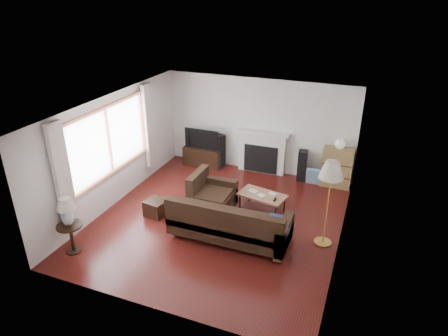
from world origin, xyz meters
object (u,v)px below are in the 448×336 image
at_px(tv_stand, 204,156).
at_px(bookshelf, 337,168).
at_px(coffee_table, 262,202).
at_px(floor_lamp, 327,204).
at_px(side_table, 72,238).
at_px(sectional_sofa, 230,221).

distance_m(tv_stand, bookshelf, 3.58).
distance_m(tv_stand, coffee_table, 2.81).
height_order(floor_lamp, side_table, floor_lamp).
bearing_deg(coffee_table, side_table, -124.89).
relative_size(bookshelf, sectional_sofa, 0.39).
distance_m(sectional_sofa, side_table, 2.99).
bearing_deg(coffee_table, bookshelf, 64.18).
bearing_deg(floor_lamp, sectional_sofa, -163.23).
height_order(coffee_table, floor_lamp, floor_lamp).
distance_m(bookshelf, side_table, 6.24).
bearing_deg(sectional_sofa, side_table, -150.74).
relative_size(tv_stand, side_table, 1.80).
xyz_separation_m(sectional_sofa, floor_lamp, (1.75, 0.53, 0.46)).
relative_size(tv_stand, sectional_sofa, 0.41).
height_order(sectional_sofa, floor_lamp, floor_lamp).
distance_m(tv_stand, side_table, 4.56).
bearing_deg(floor_lamp, tv_stand, 145.59).
bearing_deg(tv_stand, bookshelf, 0.77).
distance_m(tv_stand, floor_lamp, 4.49).
relative_size(sectional_sofa, coffee_table, 2.50).
height_order(sectional_sofa, coffee_table, sectional_sofa).
xyz_separation_m(tv_stand, sectional_sofa, (1.92, -3.04, 0.15)).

